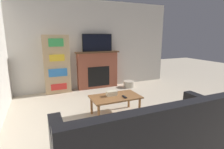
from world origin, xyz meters
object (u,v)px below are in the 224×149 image
(coffee_table, at_px, (115,99))
(tv, at_px, (97,43))
(bookshelf, at_px, (57,65))
(fireplace, at_px, (98,70))
(storage_basket, at_px, (129,84))
(couch, at_px, (149,139))

(coffee_table, bearing_deg, tv, 81.30)
(bookshelf, bearing_deg, fireplace, 1.02)
(coffee_table, height_order, storage_basket, coffee_table)
(tv, distance_m, bookshelf, 1.37)
(couch, bearing_deg, coffee_table, 83.73)
(couch, bearing_deg, tv, 82.30)
(couch, height_order, bookshelf, bookshelf)
(tv, distance_m, coffee_table, 2.31)
(coffee_table, xyz_separation_m, storage_basket, (1.27, 1.70, -0.26))
(fireplace, relative_size, bookshelf, 0.83)
(tv, bearing_deg, fireplace, 90.00)
(fireplace, bearing_deg, tv, -90.00)
(tv, height_order, coffee_table, tv)
(fireplace, height_order, coffee_table, fireplace)
(fireplace, relative_size, storage_basket, 3.99)
(fireplace, relative_size, couch, 0.56)
(couch, height_order, storage_basket, couch)
(storage_basket, bearing_deg, coffee_table, -126.65)
(fireplace, distance_m, storage_basket, 1.13)
(coffee_table, xyz_separation_m, bookshelf, (-0.92, 2.02, 0.48))
(bookshelf, bearing_deg, coffee_table, -65.43)
(coffee_table, bearing_deg, storage_basket, 53.35)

